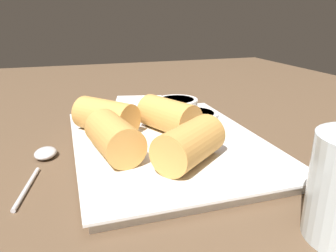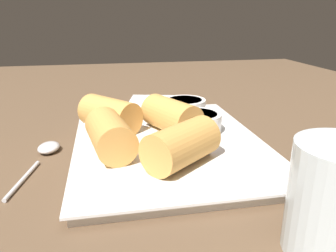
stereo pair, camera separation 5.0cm
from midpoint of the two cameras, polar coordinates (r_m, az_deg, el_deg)
table_surface at (r=43.84cm, az=1.23°, el=-7.17°), size 180.00×140.00×2.00cm
serving_plate at (r=46.54cm, az=3.08°, el=-3.22°), size 33.59×25.76×1.50cm
roll_front_left at (r=41.98cm, az=-6.87°, el=-1.16°), size 10.37×6.48×4.93cm
roll_front_right at (r=48.89cm, az=3.15°, el=1.88°), size 10.44×8.44×4.93cm
roll_back_left at (r=49.92cm, az=-7.68°, el=2.10°), size 10.23×9.69×4.93cm
roll_back_right at (r=38.38cm, az=6.59°, el=-3.12°), size 9.59×10.27×4.93cm
dipping_bowl_near at (r=49.19cm, az=8.03°, el=0.70°), size 7.17×7.17×2.83cm
dipping_bowl_far at (r=56.92cm, az=5.47°, el=3.33°), size 7.17×7.17×2.83cm
spoon at (r=46.69cm, az=-17.72°, el=-4.30°), size 14.98×4.60×1.28cm
napkin at (r=69.77cm, az=-0.67°, el=4.03°), size 13.76×12.47×0.60cm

